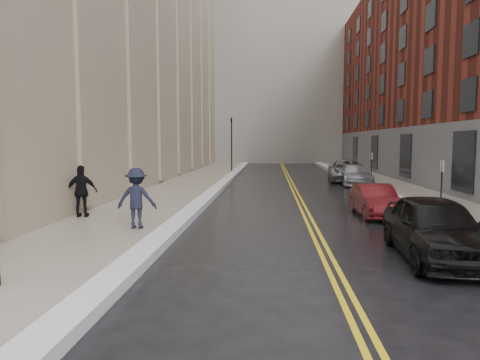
# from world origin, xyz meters

# --- Properties ---
(ground) EXTENTS (160.00, 160.00, 0.00)m
(ground) POSITION_xyz_m (0.00, 0.00, 0.00)
(ground) COLOR black
(ground) RESTS_ON ground
(sidewalk_left) EXTENTS (4.00, 64.00, 0.15)m
(sidewalk_left) POSITION_xyz_m (-4.50, 16.00, 0.07)
(sidewalk_left) COLOR gray
(sidewalk_left) RESTS_ON ground
(sidewalk_right) EXTENTS (3.00, 64.00, 0.15)m
(sidewalk_right) POSITION_xyz_m (9.00, 16.00, 0.07)
(sidewalk_right) COLOR gray
(sidewalk_right) RESTS_ON ground
(lane_stripe_a) EXTENTS (0.12, 64.00, 0.01)m
(lane_stripe_a) POSITION_xyz_m (2.38, 16.00, 0.00)
(lane_stripe_a) COLOR gold
(lane_stripe_a) RESTS_ON ground
(lane_stripe_b) EXTENTS (0.12, 64.00, 0.01)m
(lane_stripe_b) POSITION_xyz_m (2.62, 16.00, 0.00)
(lane_stripe_b) COLOR gold
(lane_stripe_b) RESTS_ON ground
(snow_ridge_left) EXTENTS (0.70, 60.80, 0.26)m
(snow_ridge_left) POSITION_xyz_m (-2.20, 16.00, 0.13)
(snow_ridge_left) COLOR white
(snow_ridge_left) RESTS_ON ground
(snow_ridge_right) EXTENTS (0.85, 60.80, 0.30)m
(snow_ridge_right) POSITION_xyz_m (7.15, 16.00, 0.15)
(snow_ridge_right) COLOR white
(snow_ridge_right) RESTS_ON ground
(tower_far_right) EXTENTS (22.00, 18.00, 44.00)m
(tower_far_right) POSITION_xyz_m (14.00, 66.00, 22.00)
(tower_far_right) COLOR slate
(tower_far_right) RESTS_ON ground
(traffic_signal) EXTENTS (0.18, 0.15, 5.20)m
(traffic_signal) POSITION_xyz_m (-2.60, 30.00, 3.08)
(traffic_signal) COLOR black
(traffic_signal) RESTS_ON ground
(parking_sign_near) EXTENTS (0.06, 0.35, 2.23)m
(parking_sign_near) POSITION_xyz_m (7.90, 8.00, 1.36)
(parking_sign_near) COLOR black
(parking_sign_near) RESTS_ON ground
(parking_sign_far) EXTENTS (0.06, 0.35, 2.23)m
(parking_sign_far) POSITION_xyz_m (7.90, 20.00, 1.36)
(parking_sign_far) COLOR black
(parking_sign_far) RESTS_ON ground
(car_black) EXTENTS (2.15, 4.83, 1.61)m
(car_black) POSITION_xyz_m (5.20, 1.37, 0.81)
(car_black) COLOR black
(car_black) RESTS_ON ground
(car_maroon) EXTENTS (1.41, 3.89, 1.27)m
(car_maroon) POSITION_xyz_m (5.20, 7.64, 0.64)
(car_maroon) COLOR #4B0D10
(car_maroon) RESTS_ON ground
(car_silver_near) EXTENTS (2.06, 4.87, 1.40)m
(car_silver_near) POSITION_xyz_m (6.80, 20.12, 0.70)
(car_silver_near) COLOR #A0A2A8
(car_silver_near) RESTS_ON ground
(car_silver_far) EXTENTS (3.26, 6.11, 1.63)m
(car_silver_far) POSITION_xyz_m (6.80, 22.82, 0.82)
(car_silver_far) COLOR #999BA0
(car_silver_far) RESTS_ON ground
(pedestrian_b) EXTENTS (1.32, 0.80, 1.98)m
(pedestrian_b) POSITION_xyz_m (-3.33, 3.90, 1.14)
(pedestrian_b) COLOR black
(pedestrian_b) RESTS_ON sidewalk_left
(pedestrian_c) EXTENTS (1.19, 0.59, 1.95)m
(pedestrian_c) POSITION_xyz_m (-6.04, 5.80, 1.13)
(pedestrian_c) COLOR black
(pedestrian_c) RESTS_ON sidewalk_left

